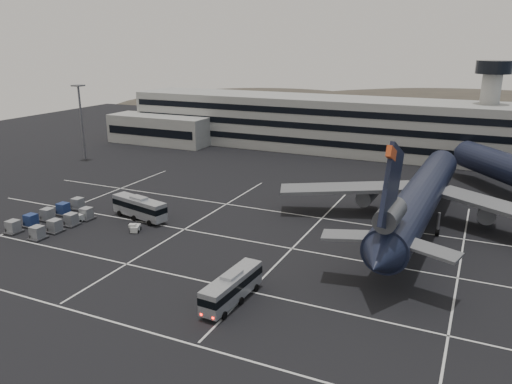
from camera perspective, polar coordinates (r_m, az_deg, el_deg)
ground at (r=72.86m, az=-5.91°, el=-6.02°), size 260.00×260.00×0.00m
lane_markings at (r=72.98m, az=-4.98°, el=-5.94°), size 90.00×55.62×0.01m
terminal at (r=135.73m, az=8.43°, el=7.62°), size 125.00×26.00×24.00m
hills at (r=231.62m, az=20.38°, el=5.74°), size 352.00×180.00×44.00m
lightpole_left at (r=129.95m, az=-19.41°, el=8.63°), size 2.40×2.40×18.28m
trijet_main at (r=80.60m, az=18.24°, el=-0.57°), size 47.43×57.61×18.08m
bus_near at (r=56.69m, az=-2.77°, el=-10.72°), size 3.08×10.26×3.57m
bus_far at (r=84.28m, az=-13.18°, el=-1.66°), size 11.15×4.92×3.84m
tug_a at (r=86.47m, az=-19.35°, el=-2.80°), size 1.42×2.07×1.24m
tug_b at (r=79.33m, az=-13.62°, el=-4.02°), size 1.95×2.37×1.33m
uld_cluster at (r=86.51m, az=-22.04°, el=-2.78°), size 8.02×15.63×1.99m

